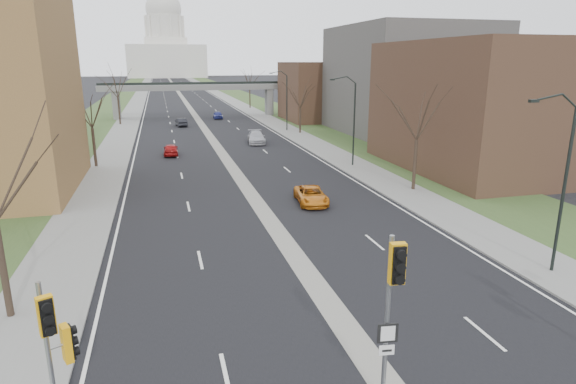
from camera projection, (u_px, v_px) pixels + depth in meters
name	position (u px, v px, depth m)	size (l,w,h in m)	color
road_surface	(180.00, 94.00, 155.36)	(20.00, 600.00, 0.01)	black
median_strip	(180.00, 94.00, 155.36)	(1.20, 600.00, 0.02)	gray
sidewalk_right	(217.00, 93.00, 158.30)	(4.00, 600.00, 0.12)	gray
sidewalk_left	(141.00, 94.00, 152.38)	(4.00, 600.00, 0.12)	gray
grass_verge_right	(235.00, 93.00, 159.78)	(8.00, 600.00, 0.10)	#2C421E
grass_verge_left	(121.00, 94.00, 150.90)	(8.00, 600.00, 0.10)	#2C421E
commercial_block_near	(490.00, 106.00, 45.91)	(16.00, 20.00, 12.00)	#493222
commercial_block_mid	(407.00, 80.00, 68.89)	(18.00, 22.00, 15.00)	#4F4D49
commercial_block_far	(325.00, 91.00, 84.85)	(14.00, 14.00, 10.00)	#493222
pedestrian_bridge	(195.00, 91.00, 88.79)	(34.00, 3.00, 6.45)	slate
capitol	(166.00, 47.00, 309.02)	(48.00, 42.00, 55.75)	silver
streetlight_near	(558.00, 134.00, 21.93)	(2.61, 0.20, 8.70)	black
streetlight_mid	(347.00, 96.00, 46.18)	(2.61, 0.20, 8.70)	black
streetlight_far	(282.00, 84.00, 70.43)	(2.61, 0.20, 8.70)	black
tree_left_b	(90.00, 104.00, 46.05)	(6.75, 6.75, 8.81)	#382B21
tree_left_c	(116.00, 81.00, 77.55)	(7.65, 7.65, 9.99)	#382B21
tree_right_a	(419.00, 108.00, 37.43)	(7.20, 7.20, 9.40)	#382B21
tree_right_b	(300.00, 93.00, 68.43)	(6.30, 6.30, 8.22)	#382B21
tree_right_c	(249.00, 76.00, 105.41)	(7.65, 7.65, 9.99)	#382B21
signal_pole_left	(55.00, 341.00, 12.51)	(0.80, 1.11, 4.80)	gray
signal_pole_median	(392.00, 293.00, 13.68)	(0.63, 0.90, 5.43)	gray
car_left_near	(171.00, 149.00, 53.56)	(1.56, 3.87, 1.32)	#A41212
car_left_far	(181.00, 122.00, 77.42)	(1.41, 4.04, 1.33)	black
car_right_near	(311.00, 195.00, 35.44)	(2.04, 4.42, 1.23)	#C66E15
car_right_mid	(256.00, 137.00, 61.45)	(2.10, 5.17, 1.50)	#A7A8AF
car_right_far	(218.00, 115.00, 87.66)	(1.57, 3.90, 1.33)	navy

